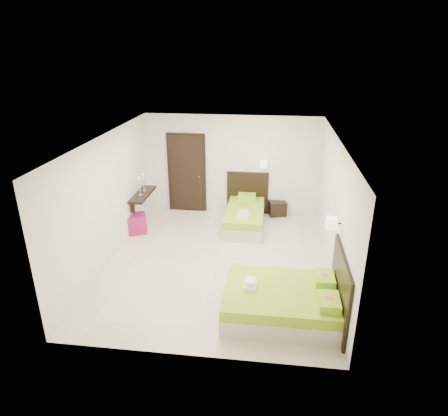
# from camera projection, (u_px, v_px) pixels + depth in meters

# --- Properties ---
(floor) EXTENTS (5.50, 5.50, 0.00)m
(floor) POSITION_uv_depth(u_px,v_px,m) (217.00, 262.00, 8.36)
(floor) COLOR beige
(floor) RESTS_ON ground
(bed_single) EXTENTS (1.09, 1.82, 1.50)m
(bed_single) POSITION_uv_depth(u_px,v_px,m) (245.00, 215.00, 9.97)
(bed_single) COLOR beige
(bed_single) RESTS_ON ground
(bed_double) EXTENTS (1.90, 1.61, 1.57)m
(bed_double) POSITION_uv_depth(u_px,v_px,m) (286.00, 301.00, 6.61)
(bed_double) COLOR beige
(bed_double) RESTS_ON ground
(nightstand) EXTENTS (0.52, 0.49, 0.39)m
(nightstand) POSITION_uv_depth(u_px,v_px,m) (277.00, 208.00, 10.59)
(nightstand) COLOR black
(nightstand) RESTS_ON ground
(ottoman) EXTENTS (0.58, 0.58, 0.44)m
(ottoman) POSITION_uv_depth(u_px,v_px,m) (137.00, 224.00, 9.61)
(ottoman) COLOR #89124A
(ottoman) RESTS_ON ground
(door) EXTENTS (1.02, 0.15, 2.14)m
(door) POSITION_uv_depth(u_px,v_px,m) (187.00, 173.00, 10.58)
(door) COLOR black
(door) RESTS_ON ground
(console_shelf) EXTENTS (0.35, 1.20, 0.78)m
(console_shelf) POSITION_uv_depth(u_px,v_px,m) (142.00, 194.00, 9.76)
(console_shelf) COLOR black
(console_shelf) RESTS_ON ground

